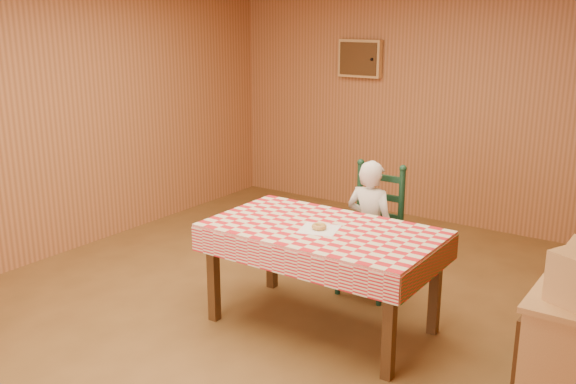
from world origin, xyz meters
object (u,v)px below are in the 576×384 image
at_px(seated_child, 370,228).
at_px(storage_bin, 552,338).
at_px(ladder_chair, 373,233).
at_px(dining_table, 323,238).

distance_m(seated_child, storage_bin, 1.60).
xyz_separation_m(ladder_chair, seated_child, (-0.00, -0.06, 0.06)).
relative_size(ladder_chair, seated_child, 0.96).
height_order(dining_table, ladder_chair, ladder_chair).
height_order(dining_table, storage_bin, dining_table).
distance_m(dining_table, ladder_chair, 0.81).
bearing_deg(dining_table, storage_bin, 15.49).
xyz_separation_m(dining_table, ladder_chair, (0.00, 0.79, -0.18)).
distance_m(dining_table, seated_child, 0.74).
bearing_deg(storage_bin, seated_child, 168.58).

